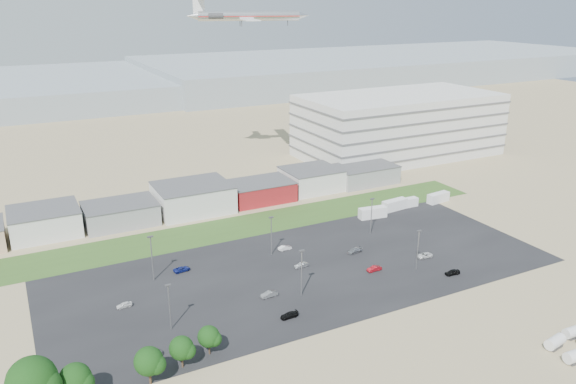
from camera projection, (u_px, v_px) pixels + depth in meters
ground at (331, 314)px, 115.18m from camera, size 700.00×700.00×0.00m
parking_lot at (305, 270)px, 134.16m from camera, size 120.00×50.00×0.01m
grass_strip at (235, 228)px, 158.91m from camera, size 160.00×16.00×0.02m
hills_backdrop at (147, 84)px, 395.91m from camera, size 700.00×200.00×9.00m
building_row at (157, 203)px, 166.24m from camera, size 170.00×20.00×8.00m
parking_garage at (399, 125)px, 229.90m from camera, size 80.00×40.00×25.00m
storage_tank_nw at (555, 342)px, 103.82m from camera, size 4.49×2.76×2.52m
storage_tank_ne at (573, 332)px, 107.05m from camera, size 4.17×2.22×2.45m
storage_tank_sw at (576, 356)px, 99.71m from camera, size 4.40×2.36×2.58m
box_trailer_a at (373, 213)px, 165.75m from camera, size 8.70×3.70×3.16m
box_trailer_b at (395, 205)px, 172.00m from camera, size 8.73×3.54×3.18m
box_trailer_c at (407, 203)px, 174.37m from camera, size 7.33×2.37×2.74m
box_trailer_d at (438, 198)px, 178.54m from camera, size 8.24×3.51×2.99m
tree_left at (75, 382)px, 88.42m from camera, size 5.52×5.52×8.28m
tree_mid at (149, 364)px, 93.15m from camera, size 5.25×5.25×7.87m
tree_right at (181, 350)px, 97.59m from camera, size 4.59×4.59×6.89m
tree_near at (209, 339)px, 101.32m from camera, size 4.31×4.31×6.46m
lightpole_front_l at (170, 307)px, 108.50m from camera, size 1.15×0.48×9.78m
lightpole_front_m at (301, 273)px, 120.93m from camera, size 1.27×0.53×10.79m
lightpole_front_r at (418, 250)px, 132.90m from camera, size 1.18×0.49×10.05m
lightpole_back_l at (152, 258)px, 127.48m from camera, size 1.29×0.54×10.99m
lightpole_back_m at (271, 236)px, 140.54m from camera, size 1.21×0.50×10.25m
lightpole_back_r at (371, 216)px, 153.38m from camera, size 1.21×0.50×10.26m
airliner at (249, 16)px, 198.75m from camera, size 50.20×40.01×13.05m
parked_car_0 at (425, 255)px, 140.42m from camera, size 4.19×2.18×1.13m
parked_car_1 at (374, 269)px, 133.42m from camera, size 3.72×1.36×1.22m
parked_car_2 at (452, 272)px, 131.62m from camera, size 3.84×1.87×1.26m
parked_car_3 at (289, 315)px, 113.90m from camera, size 3.87×1.67×1.11m
parked_car_4 at (269, 294)px, 121.83m from camera, size 3.93×1.53×1.27m
parked_car_5 at (124, 305)px, 117.70m from camera, size 3.33×1.47×1.12m
parked_car_7 at (301, 265)px, 135.18m from camera, size 3.56×1.47×1.15m
parked_car_9 at (182, 269)px, 133.28m from camera, size 4.20×2.32×1.11m
parked_car_10 at (151, 354)px, 101.34m from camera, size 4.37×2.00×1.24m
parked_car_11 at (285, 248)px, 144.64m from camera, size 3.59×1.32×1.17m
parked_car_12 at (354, 251)px, 143.06m from camera, size 4.29×2.10×1.20m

